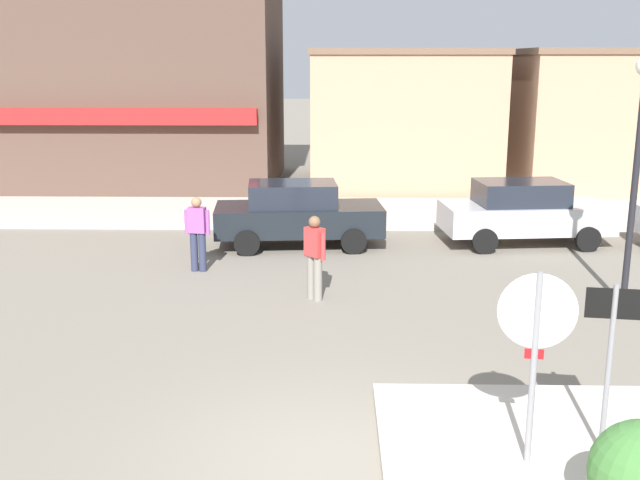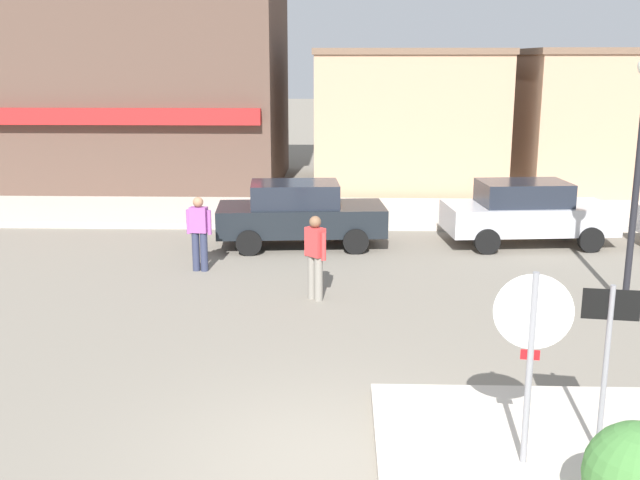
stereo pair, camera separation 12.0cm
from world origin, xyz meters
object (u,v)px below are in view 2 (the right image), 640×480
(parked_car_nearest, at_px, (300,213))
(parked_car_second, at_px, (527,212))
(pedestrian_crossing_near, at_px, (199,231))
(stop_sign, at_px, (531,344))
(one_way_sign, at_px, (607,353))
(pedestrian_crossing_far, at_px, (315,255))

(parked_car_nearest, relative_size, parked_car_second, 1.00)
(parked_car_nearest, relative_size, pedestrian_crossing_near, 2.57)
(parked_car_nearest, xyz_separation_m, parked_car_second, (5.51, 0.31, 0.00))
(stop_sign, height_order, one_way_sign, stop_sign)
(one_way_sign, xyz_separation_m, pedestrian_crossing_far, (-3.38, 5.83, -0.46))
(stop_sign, height_order, parked_car_nearest, stop_sign)
(stop_sign, height_order, pedestrian_crossing_near, stop_sign)
(stop_sign, distance_m, parked_car_nearest, 10.69)
(one_way_sign, bearing_deg, pedestrian_crossing_near, 127.49)
(pedestrian_crossing_near, bearing_deg, stop_sign, -57.61)
(parked_car_second, height_order, pedestrian_crossing_far, pedestrian_crossing_far)
(stop_sign, distance_m, one_way_sign, 0.93)
(pedestrian_crossing_far, bearing_deg, parked_car_nearest, 97.35)
(parked_car_nearest, distance_m, parked_car_second, 5.52)
(stop_sign, relative_size, pedestrian_crossing_far, 1.43)
(parked_car_nearest, xyz_separation_m, pedestrian_crossing_near, (-2.00, -2.28, 0.06))
(one_way_sign, bearing_deg, stop_sign, -165.50)
(parked_car_nearest, bearing_deg, pedestrian_crossing_far, -82.65)
(parked_car_nearest, distance_m, pedestrian_crossing_far, 4.21)
(one_way_sign, xyz_separation_m, parked_car_nearest, (-3.92, 10.00, -0.52))
(pedestrian_crossing_near, bearing_deg, one_way_sign, -52.51)
(one_way_sign, height_order, pedestrian_crossing_far, one_way_sign)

